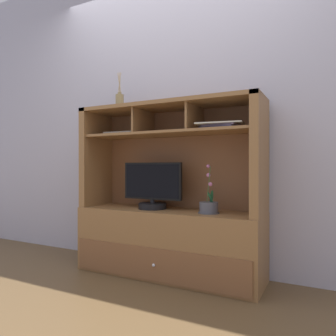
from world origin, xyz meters
name	(u,v)px	position (x,y,z in m)	size (l,w,h in m)	color
floor_plane	(168,276)	(0.00, 0.00, -0.01)	(6.00, 6.00, 0.02)	brown
back_wall	(181,103)	(0.00, 0.24, 1.40)	(6.00, 0.02, 2.80)	#AFACBD
media_console	(168,221)	(0.00, 0.01, 0.43)	(1.48, 0.46, 1.35)	olive
tv_monitor	(152,189)	(-0.13, -0.01, 0.68)	(0.51, 0.23, 0.37)	black
potted_orchid	(209,207)	(0.35, -0.04, 0.57)	(0.16, 0.16, 0.36)	#4E4F58
magazine_stack_left	(221,126)	(0.45, -0.05, 1.15)	(0.35, 0.27, 0.04)	#393349
magazine_stack_centre	(123,134)	(-0.47, 0.06, 1.14)	(0.35, 0.25, 0.03)	#B69431
diffuser_bottle	(120,102)	(-0.48, 0.02, 1.42)	(0.07, 0.07, 0.32)	olive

